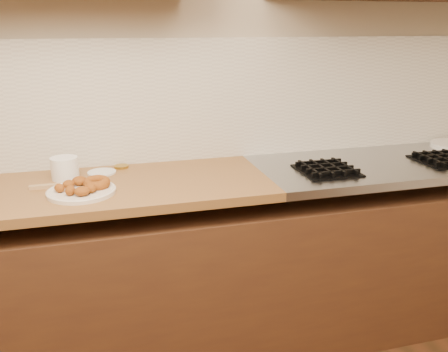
{
  "coord_description": "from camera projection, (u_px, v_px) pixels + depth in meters",
  "views": [
    {
      "loc": [
        -0.23,
        -0.32,
        1.56
      ],
      "look_at": [
        0.29,
        1.58,
        0.93
      ],
      "focal_mm": 38.0,
      "sensor_mm": 36.0,
      "label": 1
    }
  ],
  "objects": [
    {
      "name": "fried_dough_chunks",
      "position": [
        77.0,
        187.0,
        1.92
      ],
      "size": [
        0.18,
        0.2,
        0.04
      ],
      "color": "#9B4C14",
      "rests_on": "donut_plate"
    },
    {
      "name": "backsplash",
      "position": [
        144.0,
        103.0,
        2.29
      ],
      "size": [
        3.6,
        0.02,
        0.6
      ],
      "primitive_type": "cube",
      "color": "beige",
      "rests_on": "wall_back"
    },
    {
      "name": "tub_lid",
      "position": [
        102.0,
        172.0,
        2.2
      ],
      "size": [
        0.15,
        0.15,
        0.01
      ],
      "primitive_type": "cylinder",
      "rotation": [
        0.0,
        0.0,
        0.2
      ],
      "color": "white",
      "rests_on": "butcher_block"
    },
    {
      "name": "wall_back",
      "position": [
        142.0,
        71.0,
        2.25
      ],
      "size": [
        4.0,
        0.02,
        2.7
      ],
      "primitive_type": "cube",
      "color": "#B6A68D",
      "rests_on": "ground"
    },
    {
      "name": "plastic_tub",
      "position": [
        65.0,
        168.0,
        2.11
      ],
      "size": [
        0.14,
        0.14,
        0.1
      ],
      "primitive_type": "cylinder",
      "rotation": [
        0.0,
        0.0,
        0.18
      ],
      "color": "white",
      "rests_on": "butcher_block"
    },
    {
      "name": "stovetop",
      "position": [
        382.0,
        165.0,
        2.4
      ],
      "size": [
        1.3,
        0.62,
        0.04
      ],
      "primitive_type": "cube",
      "color": "#9EA0A5",
      "rests_on": "base_cabinet"
    },
    {
      "name": "donut_plate",
      "position": [
        82.0,
        192.0,
        1.94
      ],
      "size": [
        0.28,
        0.28,
        0.02
      ],
      "primitive_type": "cylinder",
      "color": "silver",
      "rests_on": "butcher_block"
    },
    {
      "name": "base_cabinet",
      "position": [
        160.0,
        282.0,
        2.26
      ],
      "size": [
        3.6,
        0.6,
        0.77
      ],
      "primitive_type": "cube",
      "color": "#4D2C17",
      "rests_on": "floor"
    },
    {
      "name": "brass_jar_lid",
      "position": [
        121.0,
        167.0,
        2.29
      ],
      "size": [
        0.07,
        0.07,
        0.01
      ],
      "primitive_type": "cylinder",
      "rotation": [
        0.0,
        0.0,
        -0.04
      ],
      "color": "#B18E32",
      "rests_on": "butcher_block"
    },
    {
      "name": "ring_donut",
      "position": [
        97.0,
        183.0,
        1.96
      ],
      "size": [
        0.12,
        0.12,
        0.05
      ],
      "primitive_type": "torus",
      "rotation": [
        0.1,
        0.0,
        0.06
      ],
      "color": "#9B4C14",
      "rests_on": "donut_plate"
    },
    {
      "name": "burner_grates",
      "position": [
        387.0,
        164.0,
        2.31
      ],
      "size": [
        0.91,
        0.26,
        0.03
      ],
      "color": "black",
      "rests_on": "stovetop"
    },
    {
      "name": "wooden_utensil",
      "position": [
        55.0,
        186.0,
        2.01
      ],
      "size": [
        0.21,
        0.03,
        0.02
      ],
      "primitive_type": "cube",
      "rotation": [
        0.0,
        0.0,
        0.0
      ],
      "color": "tan",
      "rests_on": "butcher_block"
    }
  ]
}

